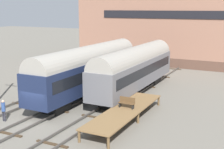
# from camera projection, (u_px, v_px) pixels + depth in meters

# --- Properties ---
(ground_plane) EXTENTS (200.00, 200.00, 0.00)m
(ground_plane) POSITION_uv_depth(u_px,v_px,m) (35.00, 121.00, 25.94)
(ground_plane) COLOR #6B665B
(track_middle) EXTENTS (2.60, 60.00, 0.26)m
(track_middle) POSITION_uv_depth(u_px,v_px,m) (35.00, 120.00, 25.91)
(track_middle) COLOR #4C4742
(track_middle) RESTS_ON ground
(track_right) EXTENTS (2.60, 60.00, 0.26)m
(track_right) POSITION_uv_depth(u_px,v_px,m) (76.00, 128.00, 24.13)
(track_right) COLOR #4C4742
(track_right) RESTS_ON ground
(train_car_grey) EXTENTS (2.98, 16.73, 5.16)m
(train_car_grey) POSITION_uv_depth(u_px,v_px,m) (135.00, 67.00, 33.85)
(train_car_grey) COLOR black
(train_car_grey) RESTS_ON ground
(train_car_navy) EXTENTS (3.06, 17.91, 5.37)m
(train_car_navy) POSITION_uv_depth(u_px,v_px,m) (89.00, 68.00, 32.97)
(train_car_navy) COLOR black
(train_car_navy) RESTS_ON ground
(station_platform) EXTENTS (2.61, 10.90, 0.97)m
(station_platform) POSITION_uv_depth(u_px,v_px,m) (125.00, 111.00, 25.86)
(station_platform) COLOR brown
(station_platform) RESTS_ON ground
(bench) EXTENTS (1.40, 0.40, 0.91)m
(bench) POSITION_uv_depth(u_px,v_px,m) (127.00, 102.00, 26.27)
(bench) COLOR brown
(bench) RESTS_ON station_platform
(person_worker) EXTENTS (0.32, 0.32, 1.85)m
(person_worker) POSITION_uv_depth(u_px,v_px,m) (3.00, 108.00, 25.73)
(person_worker) COLOR #282833
(person_worker) RESTS_ON ground
(warehouse_building) EXTENTS (33.84, 11.37, 14.91)m
(warehouse_building) POSITION_uv_depth(u_px,v_px,m) (182.00, 18.00, 52.20)
(warehouse_building) COLOR brown
(warehouse_building) RESTS_ON ground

